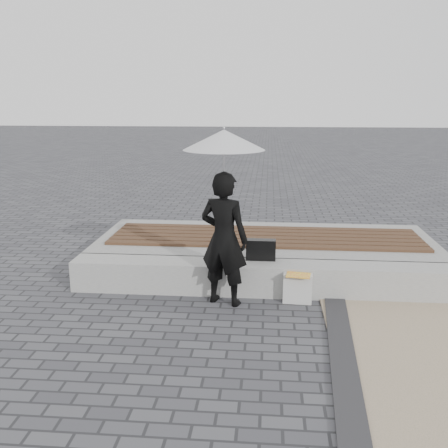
% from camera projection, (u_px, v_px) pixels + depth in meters
% --- Properties ---
extents(ground, '(80.00, 80.00, 0.00)m').
position_uv_depth(ground, '(262.00, 352.00, 5.06)').
color(ground, '#49494D').
rests_on(ground, ground).
extents(edging_band, '(0.61, 5.20, 0.04)m').
position_uv_depth(edging_band, '(346.00, 381.00, 4.51)').
color(edging_band, '#2B2B2D').
rests_on(edging_band, ground).
extents(seating_ledge, '(5.00, 0.45, 0.40)m').
position_uv_depth(seating_ledge, '(264.00, 278.00, 6.56)').
color(seating_ledge, '#ADADA8').
rests_on(seating_ledge, ground).
extents(timber_platform, '(5.00, 2.00, 0.40)m').
position_uv_depth(timber_platform, '(265.00, 251.00, 7.72)').
color(timber_platform, '#9C9B97').
rests_on(timber_platform, ground).
extents(timber_decking, '(4.60, 1.20, 0.04)m').
position_uv_depth(timber_decking, '(265.00, 237.00, 7.67)').
color(timber_decking, '#533325').
rests_on(timber_decking, timber_platform).
extents(woman, '(0.69, 0.56, 1.63)m').
position_uv_depth(woman, '(224.00, 239.00, 6.08)').
color(woman, black).
rests_on(woman, ground).
extents(parasol, '(0.95, 0.95, 1.21)m').
position_uv_depth(parasol, '(224.00, 140.00, 5.80)').
color(parasol, '#B9B9BE').
rests_on(parasol, ground).
extents(handbag, '(0.38, 0.14, 0.27)m').
position_uv_depth(handbag, '(261.00, 250.00, 6.62)').
color(handbag, black).
rests_on(handbag, seating_ledge).
extents(canvas_tote, '(0.36, 0.17, 0.37)m').
position_uv_depth(canvas_tote, '(298.00, 288.00, 6.24)').
color(canvas_tote, silver).
rests_on(canvas_tote, ground).
extents(magazine, '(0.31, 0.25, 0.01)m').
position_uv_depth(magazine, '(298.00, 275.00, 6.15)').
color(magazine, '#F04D2A').
rests_on(magazine, canvas_tote).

